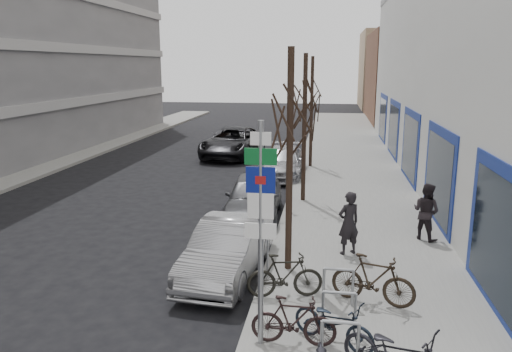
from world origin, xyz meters
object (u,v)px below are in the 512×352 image
(bike_mid_curb, at_px, (334,319))
(bike_rack, at_px, (339,307))
(tree_far, at_px, (312,86))
(parked_car_front, at_px, (227,249))
(tree_near, at_px, (290,108))
(parked_car_back, at_px, (283,162))
(highway_sign_pole, at_px, (261,222))
(meter_mid, at_px, (288,189))
(pedestrian_far, at_px, (426,211))
(parked_car_mid, at_px, (254,197))
(bike_far_curb, at_px, (398,350))
(meter_back, at_px, (298,160))
(tree_mid, at_px, (305,93))
(meter_front, at_px, (268,245))
(lane_car, at_px, (233,142))
(bike_mid_inner, at_px, (285,275))
(bike_near_right, at_px, (294,320))
(pedestrian_near, at_px, (349,223))
(bike_far_inner, at_px, (373,279))

(bike_mid_curb, bearing_deg, bike_rack, 17.24)
(tree_far, bearing_deg, parked_car_front, -96.30)
(tree_near, xyz_separation_m, parked_car_back, (-1.20, 11.09, -3.43))
(tree_far, height_order, parked_car_back, tree_far)
(tree_near, bearing_deg, highway_sign_pole, -93.26)
(meter_mid, bearing_deg, pedestrian_far, -28.77)
(bike_rack, distance_m, parked_car_mid, 7.83)
(bike_far_curb, bearing_deg, pedestrian_far, 18.16)
(tree_far, relative_size, meter_back, 4.33)
(tree_mid, bearing_deg, parked_car_mid, -126.72)
(tree_mid, xyz_separation_m, meter_back, (-0.45, 4.00, -3.19))
(parked_car_mid, bearing_deg, meter_front, -80.21)
(meter_mid, xyz_separation_m, meter_back, (0.00, 5.50, 0.00))
(tree_mid, height_order, bike_mid_curb, tree_mid)
(bike_mid_curb, bearing_deg, meter_back, 36.34)
(highway_sign_pole, relative_size, lane_car, 0.72)
(meter_back, xyz_separation_m, bike_mid_curb, (1.55, -13.84, -0.27))
(tree_near, xyz_separation_m, bike_mid_curb, (1.10, -3.34, -3.46))
(bike_mid_inner, bearing_deg, highway_sign_pole, 159.97)
(tree_far, bearing_deg, lane_car, 147.66)
(tree_mid, xyz_separation_m, tree_far, (0.00, 6.50, 0.00))
(tree_mid, distance_m, bike_near_right, 10.55)
(parked_car_mid, bearing_deg, highway_sign_pole, -83.12)
(pedestrian_far, bearing_deg, bike_rack, 106.31)
(bike_rack, distance_m, tree_near, 4.66)
(meter_front, height_order, bike_mid_curb, meter_front)
(bike_far_curb, xyz_separation_m, pedestrian_near, (-0.60, 5.52, 0.28))
(parked_car_back, xyz_separation_m, pedestrian_near, (2.69, -9.89, 0.33))
(tree_far, relative_size, bike_mid_curb, 3.38)
(bike_near_right, xyz_separation_m, parked_car_mid, (-1.93, 7.89, 0.12))
(bike_far_inner, bearing_deg, pedestrian_far, -5.87)
(tree_far, xyz_separation_m, bike_mid_curb, (1.10, -16.34, -3.46))
(bike_rack, bearing_deg, bike_far_curb, -58.06)
(meter_front, distance_m, meter_mid, 5.50)
(bike_mid_inner, distance_m, parked_car_mid, 6.24)
(tree_far, xyz_separation_m, meter_mid, (-0.45, -8.00, -3.19))
(bike_far_curb, distance_m, pedestrian_near, 5.56)
(bike_mid_inner, bearing_deg, parked_car_back, -6.59)
(tree_far, height_order, bike_near_right, tree_far)
(highway_sign_pole, height_order, bike_mid_curb, highway_sign_pole)
(bike_far_curb, relative_size, pedestrian_near, 1.10)
(bike_far_inner, bearing_deg, pedestrian_near, 25.59)
(tree_far, relative_size, meter_mid, 4.33)
(parked_car_mid, distance_m, parked_car_back, 6.67)
(bike_mid_curb, relative_size, parked_car_back, 0.35)
(highway_sign_pole, distance_m, meter_front, 3.39)
(meter_back, relative_size, pedestrian_far, 0.76)
(bike_mid_curb, xyz_separation_m, parked_car_mid, (-2.65, 7.77, 0.10))
(tree_mid, relative_size, pedestrian_near, 3.21)
(parked_car_mid, distance_m, pedestrian_near, 4.44)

